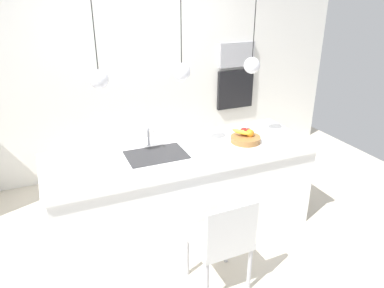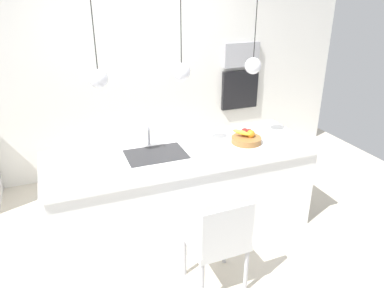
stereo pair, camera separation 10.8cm
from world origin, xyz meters
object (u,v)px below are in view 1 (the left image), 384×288
(microwave, at_px, (237,55))
(oven, at_px, (235,89))
(fruit_bowl, at_px, (246,137))
(chair_near, at_px, (222,238))

(microwave, bearing_deg, oven, 0.00)
(fruit_bowl, bearing_deg, oven, 64.30)
(fruit_bowl, relative_size, microwave, 0.56)
(fruit_bowl, height_order, chair_near, fruit_bowl)
(oven, height_order, chair_near, oven)
(fruit_bowl, xyz_separation_m, oven, (0.78, 1.63, 0.03))
(microwave, relative_size, oven, 0.96)
(microwave, distance_m, oven, 0.50)
(microwave, distance_m, chair_near, 3.04)
(chair_near, bearing_deg, oven, 59.22)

